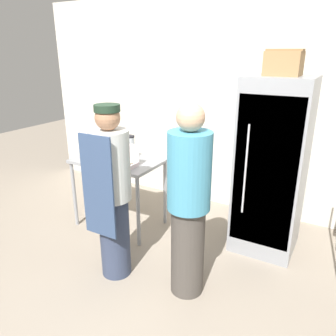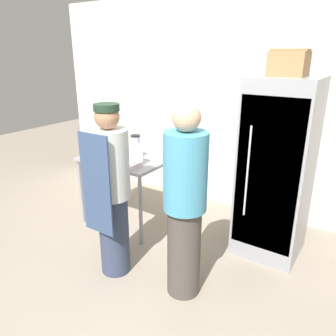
% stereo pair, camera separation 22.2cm
% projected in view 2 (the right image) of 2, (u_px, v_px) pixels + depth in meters
% --- Properties ---
extents(ground_plane, '(14.00, 14.00, 0.00)m').
position_uv_depth(ground_plane, '(134.00, 308.00, 2.87)').
color(ground_plane, gray).
extents(back_wall, '(6.40, 0.12, 2.87)m').
position_uv_depth(back_wall, '(248.00, 107.00, 4.28)').
color(back_wall, silver).
rests_on(back_wall, ground_plane).
extents(refrigerator, '(0.67, 0.69, 1.90)m').
position_uv_depth(refrigerator, '(276.00, 170.00, 3.41)').
color(refrigerator, gray).
rests_on(refrigerator, ground_plane).
extents(prep_counter, '(1.05, 0.68, 0.88)m').
position_uv_depth(prep_counter, '(124.00, 166.00, 4.06)').
color(prep_counter, gray).
rests_on(prep_counter, ground_plane).
extents(donut_box, '(0.24, 0.21, 0.25)m').
position_uv_depth(donut_box, '(130.00, 162.00, 3.75)').
color(donut_box, silver).
rests_on(donut_box, prep_counter).
extents(blender_pitcher, '(0.15, 0.15, 0.28)m').
position_uv_depth(blender_pitcher, '(136.00, 147.00, 4.03)').
color(blender_pitcher, '#99999E').
rests_on(blender_pitcher, prep_counter).
extents(cardboard_storage_box, '(0.33, 0.30, 0.24)m').
position_uv_depth(cardboard_storage_box, '(289.00, 63.00, 3.03)').
color(cardboard_storage_box, '#937047').
rests_on(cardboard_storage_box, refrigerator).
extents(person_baker, '(0.36, 0.38, 1.70)m').
position_uv_depth(person_baker, '(111.00, 191.00, 3.08)').
color(person_baker, '#333D56').
rests_on(person_baker, ground_plane).
extents(person_customer, '(0.37, 0.37, 1.75)m').
position_uv_depth(person_customer, '(185.00, 204.00, 2.79)').
color(person_customer, '#47423D').
rests_on(person_customer, ground_plane).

